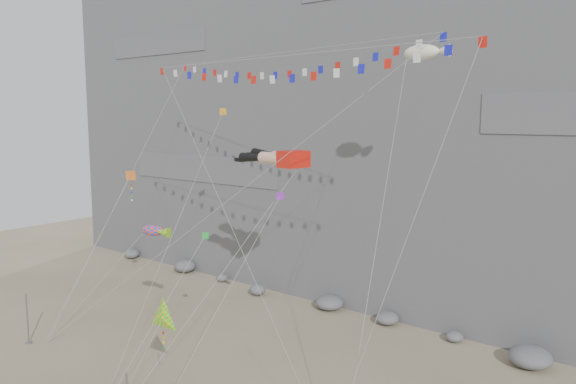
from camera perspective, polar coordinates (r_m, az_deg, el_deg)
name	(u,v)px	position (r m, az deg, el deg)	size (l,w,h in m)	color
ground	(191,375)	(41.40, -9.84, -17.89)	(120.00, 120.00, 0.00)	tan
cliff	(410,48)	(63.56, 12.33, 14.09)	(80.00, 28.00, 50.00)	slate
talus_boulders	(329,303)	(53.08, 4.23, -11.20)	(60.00, 3.00, 1.20)	slate
anchor_pole_left	(27,318)	(49.60, -24.96, -11.57)	(0.12, 0.12, 4.06)	slate
legs_kite	(276,158)	(41.77, -1.21, 3.49)	(6.93, 18.10, 21.92)	red
flag_banner_upper	(282,53)	(44.38, -0.62, 13.94)	(28.18, 15.59, 29.35)	red
flag_banner_lower	(282,57)	(37.77, -0.61, 13.60)	(27.25, 7.13, 24.23)	red
harlequin_kite	(130,177)	(47.27, -15.73, 1.53)	(4.36, 7.07, 14.75)	red
fish_windsock	(153,231)	(45.02, -13.58, -3.83)	(8.16, 6.72, 12.36)	#FF440D
delta_kite	(162,318)	(34.27, -12.64, -12.40)	(3.50, 2.62, 7.72)	#E2BD0B
blimp_windsock	(421,53)	(39.05, 13.38, 13.55)	(4.56, 14.07, 25.79)	#FAF4CE
small_kite_a	(221,116)	(46.97, -6.80, 7.68)	(3.79, 14.66, 23.07)	orange
small_kite_b	(278,200)	(37.46, -0.99, -0.78)	(2.81, 9.38, 15.39)	purple
small_kite_c	(203,239)	(38.92, -8.59, -4.72)	(1.20, 8.83, 12.70)	#179929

